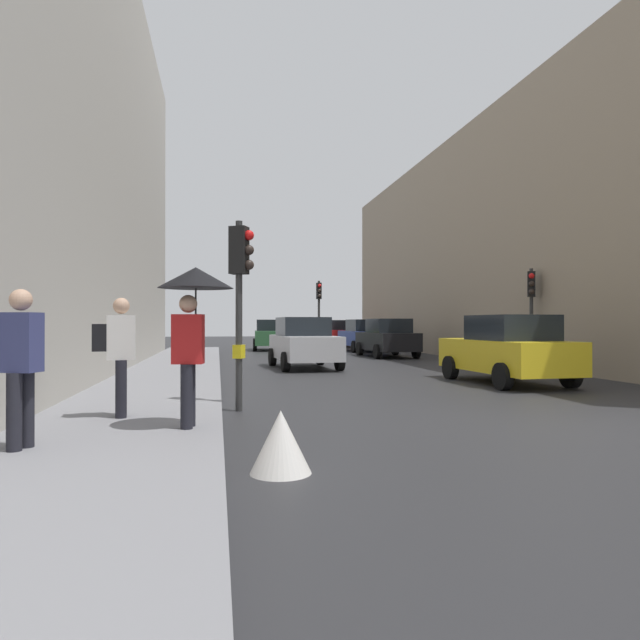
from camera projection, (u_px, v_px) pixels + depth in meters
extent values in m
plane|color=#28282B|center=(576.00, 426.00, 8.52)|extent=(120.00, 120.00, 0.00)
cube|color=gray|center=(160.00, 386.00, 13.24)|extent=(2.80, 40.00, 0.16)
cube|color=gray|center=(576.00, 248.00, 26.57)|extent=(12.00, 33.56, 10.14)
cylinder|color=#2D2D2D|center=(531.00, 319.00, 18.81)|extent=(0.12, 0.12, 3.37)
cube|color=black|center=(531.00, 284.00, 18.81)|extent=(0.35, 0.38, 0.84)
cube|color=yellow|center=(531.00, 338.00, 18.80)|extent=(0.25, 0.23, 0.24)
sphere|color=red|center=(532.00, 276.00, 18.63)|extent=(0.18, 0.18, 0.18)
sphere|color=#2D231E|center=(532.00, 284.00, 18.63)|extent=(0.18, 0.18, 0.18)
sphere|color=#2D231E|center=(532.00, 292.00, 18.63)|extent=(0.18, 0.18, 0.18)
cylinder|color=#2D2D2D|center=(319.00, 317.00, 29.26)|extent=(0.12, 0.12, 3.74)
cube|color=black|center=(319.00, 291.00, 29.27)|extent=(0.24, 0.30, 0.84)
cube|color=yellow|center=(319.00, 333.00, 29.25)|extent=(0.20, 0.16, 0.24)
sphere|color=red|center=(320.00, 286.00, 29.08)|extent=(0.18, 0.18, 0.18)
sphere|color=#2D231E|center=(320.00, 291.00, 29.08)|extent=(0.18, 0.18, 0.18)
sphere|color=#2D231E|center=(320.00, 296.00, 29.08)|extent=(0.18, 0.18, 0.18)
cylinder|color=#2D2D2D|center=(239.00, 316.00, 10.02)|extent=(0.12, 0.12, 3.36)
cube|color=black|center=(239.00, 250.00, 10.03)|extent=(0.37, 0.35, 0.84)
cube|color=yellow|center=(239.00, 352.00, 10.02)|extent=(0.23, 0.25, 0.24)
sphere|color=red|center=(249.00, 235.00, 9.98)|extent=(0.18, 0.18, 0.18)
sphere|color=#2D231E|center=(249.00, 250.00, 9.98)|extent=(0.18, 0.18, 0.18)
sphere|color=#2D231E|center=(249.00, 265.00, 9.98)|extent=(0.18, 0.18, 0.18)
cube|color=black|center=(387.00, 341.00, 26.22)|extent=(1.97, 4.27, 0.80)
cube|color=black|center=(389.00, 326.00, 25.98)|extent=(1.68, 2.06, 0.64)
cylinder|color=black|center=(360.00, 349.00, 27.34)|extent=(0.25, 0.65, 0.64)
cylinder|color=black|center=(395.00, 348.00, 27.73)|extent=(0.25, 0.65, 0.64)
cylinder|color=black|center=(377.00, 352.00, 24.70)|extent=(0.25, 0.65, 0.64)
cylinder|color=black|center=(416.00, 351.00, 25.10)|extent=(0.25, 0.65, 0.64)
cube|color=red|center=(338.00, 336.00, 37.80)|extent=(2.11, 4.32, 0.80)
cube|color=black|center=(338.00, 325.00, 37.56)|extent=(1.75, 2.11, 0.64)
cylinder|color=black|center=(322.00, 341.00, 39.05)|extent=(0.27, 0.65, 0.64)
cylinder|color=black|center=(348.00, 341.00, 39.23)|extent=(0.27, 0.65, 0.64)
cylinder|color=black|center=(326.00, 342.00, 36.36)|extent=(0.27, 0.65, 0.64)
cylinder|color=black|center=(354.00, 342.00, 36.55)|extent=(0.27, 0.65, 0.64)
cube|color=yellow|center=(506.00, 355.00, 14.65)|extent=(2.00, 4.28, 0.80)
cube|color=black|center=(511.00, 328.00, 14.41)|extent=(1.69, 2.07, 0.64)
cylinder|color=black|center=(450.00, 368.00, 15.76)|extent=(0.25, 0.65, 0.64)
cylinder|color=black|center=(509.00, 366.00, 16.17)|extent=(0.25, 0.65, 0.64)
cylinder|color=black|center=(503.00, 376.00, 13.13)|extent=(0.25, 0.65, 0.64)
cylinder|color=black|center=(571.00, 375.00, 13.54)|extent=(0.25, 0.65, 0.64)
cube|color=#BCBCC1|center=(304.00, 347.00, 19.65)|extent=(2.05, 4.30, 0.80)
cube|color=black|center=(303.00, 326.00, 19.90)|extent=(1.72, 2.09, 0.64)
cylinder|color=black|center=(340.00, 361.00, 18.55)|extent=(0.26, 0.65, 0.64)
cylinder|color=black|center=(285.00, 362.00, 18.12)|extent=(0.26, 0.65, 0.64)
cylinder|color=black|center=(320.00, 356.00, 21.17)|extent=(0.26, 0.65, 0.64)
cylinder|color=black|center=(272.00, 357.00, 20.75)|extent=(0.26, 0.65, 0.64)
cube|color=#2D6038|center=(271.00, 338.00, 32.80)|extent=(2.06, 4.30, 0.80)
cube|color=black|center=(270.00, 325.00, 33.06)|extent=(1.72, 2.10, 0.64)
cylinder|color=black|center=(288.00, 345.00, 31.56)|extent=(0.26, 0.65, 0.64)
cylinder|color=black|center=(255.00, 346.00, 31.35)|extent=(0.26, 0.65, 0.64)
cylinder|color=black|center=(285.00, 344.00, 34.25)|extent=(0.26, 0.65, 0.64)
cylinder|color=black|center=(255.00, 344.00, 34.04)|extent=(0.26, 0.65, 0.64)
cube|color=navy|center=(363.00, 338.00, 31.38)|extent=(2.00, 4.28, 0.80)
cube|color=black|center=(365.00, 325.00, 31.14)|extent=(1.70, 2.08, 0.64)
cylinder|color=black|center=(341.00, 345.00, 32.49)|extent=(0.25, 0.65, 0.64)
cylinder|color=black|center=(371.00, 344.00, 32.90)|extent=(0.25, 0.65, 0.64)
cylinder|color=black|center=(355.00, 347.00, 29.86)|extent=(0.25, 0.65, 0.64)
cylinder|color=black|center=(387.00, 346.00, 30.27)|extent=(0.25, 0.65, 0.64)
cylinder|color=black|center=(190.00, 395.00, 7.66)|extent=(0.16, 0.16, 0.85)
cylinder|color=black|center=(187.00, 397.00, 7.46)|extent=(0.16, 0.16, 0.85)
cube|color=red|center=(188.00, 339.00, 7.56)|extent=(0.43, 0.31, 0.66)
sphere|color=tan|center=(188.00, 304.00, 7.57)|extent=(0.24, 0.24, 0.24)
cylinder|color=black|center=(196.00, 320.00, 7.57)|extent=(0.02, 0.02, 0.90)
cone|color=black|center=(196.00, 278.00, 7.57)|extent=(1.00, 1.00, 0.28)
cylinder|color=black|center=(121.00, 388.00, 8.51)|extent=(0.16, 0.16, 0.85)
cylinder|color=black|center=(121.00, 389.00, 8.32)|extent=(0.16, 0.16, 0.85)
cube|color=silver|center=(121.00, 337.00, 8.42)|extent=(0.43, 0.31, 0.66)
sphere|color=tan|center=(121.00, 306.00, 8.42)|extent=(0.24, 0.24, 0.24)
cube|color=black|center=(100.00, 338.00, 8.33)|extent=(0.24, 0.31, 0.40)
cylinder|color=black|center=(27.00, 409.00, 6.36)|extent=(0.16, 0.16, 0.85)
cylinder|color=black|center=(14.00, 412.00, 6.16)|extent=(0.16, 0.16, 0.85)
cube|color=navy|center=(21.00, 342.00, 6.27)|extent=(0.47, 0.38, 0.66)
sphere|color=tan|center=(21.00, 300.00, 6.27)|extent=(0.24, 0.24, 0.24)
cone|color=silver|center=(281.00, 442.00, 5.86)|extent=(0.64, 0.64, 0.65)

